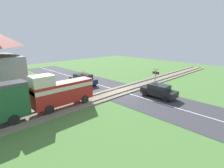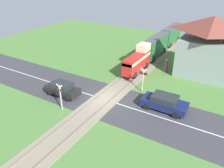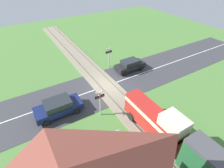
# 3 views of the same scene
# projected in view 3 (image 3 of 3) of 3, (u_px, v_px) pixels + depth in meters

# --- Properties ---
(ground_plane) EXTENTS (60.00, 60.00, 0.00)m
(ground_plane) POSITION_uv_depth(u_px,v_px,m) (106.00, 86.00, 19.86)
(ground_plane) COLOR #4C7A38
(road_surface) EXTENTS (48.00, 6.40, 0.02)m
(road_surface) POSITION_uv_depth(u_px,v_px,m) (106.00, 86.00, 19.86)
(road_surface) COLOR #38383D
(road_surface) RESTS_ON ground_plane
(track_bed) EXTENTS (2.80, 48.00, 0.24)m
(track_bed) POSITION_uv_depth(u_px,v_px,m) (106.00, 86.00, 19.82)
(track_bed) COLOR gray
(track_bed) RESTS_ON ground_plane
(car_near_crossing) EXTENTS (3.85, 1.78, 1.45)m
(car_near_crossing) POSITION_uv_depth(u_px,v_px,m) (130.00, 65.00, 22.26)
(car_near_crossing) COLOR black
(car_near_crossing) RESTS_ON ground_plane
(car_far_side) EXTENTS (4.27, 2.03, 1.49)m
(car_far_side) POSITION_uv_depth(u_px,v_px,m) (58.00, 107.00, 15.99)
(car_far_side) COLOR #141E4C
(car_far_side) RESTS_ON ground_plane
(crossing_signal_west_approach) EXTENTS (0.90, 0.18, 2.76)m
(crossing_signal_west_approach) POSITION_uv_depth(u_px,v_px,m) (109.00, 55.00, 22.39)
(crossing_signal_west_approach) COLOR #B7B7B7
(crossing_signal_west_approach) RESTS_ON ground_plane
(crossing_signal_east_approach) EXTENTS (0.90, 0.18, 2.76)m
(crossing_signal_east_approach) POSITION_uv_depth(u_px,v_px,m) (100.00, 100.00, 15.25)
(crossing_signal_east_approach) COLOR #B7B7B7
(crossing_signal_east_approach) RESTS_ON ground_plane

